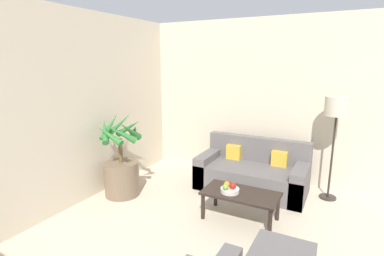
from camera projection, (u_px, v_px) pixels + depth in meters
name	position (u px, v px, depth m)	size (l,w,h in m)	color
wall_back	(330.00, 105.00, 4.57)	(7.73, 0.06, 2.70)	beige
potted_palm	(121.00, 168.00, 4.51)	(0.70, 0.70, 1.26)	brown
sofa_loveseat	(252.00, 173.00, 4.75)	(1.67, 0.82, 0.79)	#605B5B
floor_lamp	(337.00, 112.00, 4.19)	(0.33, 0.33, 1.52)	#2D2823
coffee_table	(241.00, 196.00, 3.81)	(0.95, 0.51, 0.37)	black
fruit_bowl	(230.00, 190.00, 3.80)	(0.24, 0.24, 0.05)	beige
apple_red	(233.00, 186.00, 3.77)	(0.08, 0.08, 0.08)	red
apple_green	(225.00, 187.00, 3.74)	(0.08, 0.08, 0.08)	olive
orange_fruit	(227.00, 184.00, 3.82)	(0.08, 0.08, 0.08)	orange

